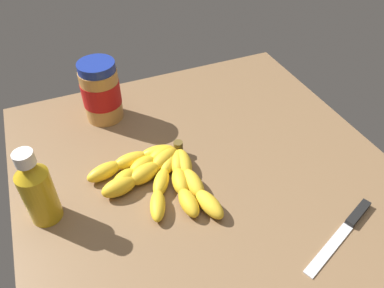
{
  "coord_description": "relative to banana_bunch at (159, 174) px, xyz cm",
  "views": [
    {
      "loc": [
        -46.45,
        23.47,
        56.07
      ],
      "look_at": [
        4.74,
        2.0,
        5.98
      ],
      "focal_mm": 34.89,
      "sensor_mm": 36.0,
      "label": 1
    }
  ],
  "objects": [
    {
      "name": "ground_plane",
      "position": [
        -3.52,
        -9.71,
        -4.12
      ],
      "size": [
        82.27,
        76.2,
        4.96
      ],
      "primitive_type": "cube",
      "color": "brown"
    },
    {
      "name": "honey_bottle",
      "position": [
        -0.58,
        22.0,
        5.6
      ],
      "size": [
        5.64,
        5.64,
        15.9
      ],
      "color": "gold",
      "rests_on": "ground_plane"
    },
    {
      "name": "butter_knife",
      "position": [
        -24.55,
        -26.39,
        -1.18
      ],
      "size": [
        9.41,
        19.6,
        1.2
      ],
      "color": "silver",
      "rests_on": "ground_plane"
    },
    {
      "name": "banana_bunch",
      "position": [
        0.0,
        0.0,
        0.0
      ],
      "size": [
        22.87,
        22.52,
        3.54
      ],
      "color": "yellow",
      "rests_on": "ground_plane"
    },
    {
      "name": "peanut_butter_jar",
      "position": [
        24.88,
        5.29,
        5.57
      ],
      "size": [
        8.93,
        8.93,
        14.74
      ],
      "color": "#BF8442",
      "rests_on": "ground_plane"
    }
  ]
}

